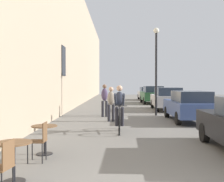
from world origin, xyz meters
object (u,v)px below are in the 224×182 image
at_px(cafe_table_mid, 44,133).
at_px(pedestrian_mid, 105,99).
at_px(parked_car_fifth, 147,93).
at_px(parked_car_second, 189,106).
at_px(pedestrian_near, 111,102).
at_px(street_lamp, 156,60).
at_px(parked_car_fourth, 152,94).
at_px(cafe_chair_near_toward_street, 2,165).
at_px(cyclist_on_bicycle, 119,110).
at_px(cafe_table_near, 14,153).
at_px(cafe_chair_mid_toward_street, 40,139).
at_px(parked_car_third, 167,98).

relative_size(cafe_table_mid, pedestrian_mid, 0.41).
distance_m(cafe_table_mid, parked_car_fifth, 24.09).
distance_m(cafe_table_mid, parked_car_second, 8.07).
xyz_separation_m(cafe_table_mid, pedestrian_mid, (1.18, 7.87, 0.46)).
bearing_deg(pedestrian_near, cafe_table_mid, -104.49).
height_order(street_lamp, parked_car_fourth, street_lamp).
distance_m(cafe_chair_near_toward_street, cyclist_on_bicycle, 6.19).
xyz_separation_m(cyclist_on_bicycle, parked_car_fourth, (3.20, 14.82, 0.01)).
distance_m(parked_car_second, parked_car_fifth, 17.38).
xyz_separation_m(pedestrian_near, pedestrian_mid, (-0.38, 1.81, 0.07)).
distance_m(cafe_table_near, parked_car_second, 9.65).
height_order(cyclist_on_bicycle, parked_car_second, cyclist_on_bicycle).
distance_m(cyclist_on_bicycle, pedestrian_near, 2.81).
xyz_separation_m(parked_car_fourth, parked_car_fifth, (0.12, 5.43, -0.07)).
relative_size(pedestrian_near, pedestrian_mid, 0.93).
height_order(cafe_chair_near_toward_street, parked_car_fifth, parked_car_fifth).
xyz_separation_m(cafe_table_mid, cafe_chair_mid_toward_street, (0.08, -0.65, -0.00)).
bearing_deg(parked_car_third, cafe_table_mid, -114.08).
height_order(cafe_chair_near_toward_street, cafe_table_mid, cafe_chair_near_toward_street).
bearing_deg(parked_car_second, cafe_table_near, -123.10).
bearing_deg(pedestrian_mid, cafe_chair_near_toward_street, -96.25).
distance_m(cafe_table_near, pedestrian_near, 8.16).
distance_m(pedestrian_near, pedestrian_mid, 1.85).
height_order(cafe_table_mid, parked_car_fifth, parked_car_fifth).
xyz_separation_m(cafe_chair_mid_toward_street, pedestrian_near, (1.49, 6.70, 0.40)).
distance_m(cafe_chair_near_toward_street, pedestrian_near, 8.82).
bearing_deg(cafe_table_mid, pedestrian_near, 75.51).
relative_size(parked_car_third, parked_car_fourth, 0.98).
xyz_separation_m(cafe_chair_mid_toward_street, pedestrian_mid, (1.11, 8.51, 0.47)).
bearing_deg(pedestrian_mid, cyclist_on_bicycle, -80.93).
bearing_deg(cafe_chair_mid_toward_street, cafe_table_mid, 96.71).
bearing_deg(cafe_table_near, parked_car_fourth, 75.55).
bearing_deg(cafe_chair_mid_toward_street, parked_car_third, 67.34).
xyz_separation_m(cafe_table_near, street_lamp, (4.09, 10.49, 2.59)).
height_order(cafe_chair_mid_toward_street, parked_car_fourth, parked_car_fourth).
height_order(parked_car_third, parked_car_fourth, parked_car_fourth).
bearing_deg(cafe_table_mid, parked_car_third, 65.92).
height_order(pedestrian_mid, parked_car_fourth, pedestrian_mid).
distance_m(cafe_table_mid, street_lamp, 9.81).
bearing_deg(parked_car_second, cyclist_on_bicycle, -139.05).
bearing_deg(pedestrian_near, street_lamp, 45.18).
relative_size(cafe_table_mid, parked_car_fifth, 0.18).
bearing_deg(parked_car_fourth, pedestrian_mid, -111.08).
relative_size(parked_car_second, parked_car_fourth, 0.91).
bearing_deg(cyclist_on_bicycle, parked_car_second, 40.95).
distance_m(cafe_chair_mid_toward_street, pedestrian_mid, 8.60).
relative_size(pedestrian_near, parked_car_second, 0.40).
height_order(parked_car_third, parked_car_fifth, parked_car_third).
bearing_deg(pedestrian_near, cafe_table_near, -101.35).
distance_m(pedestrian_mid, parked_car_fifth, 16.17).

